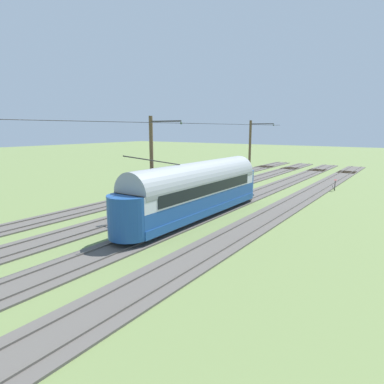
% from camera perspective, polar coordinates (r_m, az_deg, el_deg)
% --- Properties ---
extents(ground_plane, '(220.00, 220.00, 0.00)m').
position_cam_1_polar(ground_plane, '(30.75, 2.10, -1.94)').
color(ground_plane, olive).
extents(track_streetcar_siding, '(2.80, 80.00, 0.18)m').
position_cam_1_polar(track_streetcar_siding, '(28.10, 14.17, -3.39)').
color(track_streetcar_siding, '#56514C').
rests_on(track_streetcar_siding, ground).
extents(track_adjacent_siding, '(2.80, 80.00, 0.18)m').
position_cam_1_polar(track_adjacent_siding, '(29.89, 6.07, -2.26)').
color(track_adjacent_siding, '#56514C').
rests_on(track_adjacent_siding, ground).
extents(track_third_siding, '(2.80, 80.00, 0.18)m').
position_cam_1_polar(track_third_siding, '(32.22, -0.97, -1.25)').
color(track_third_siding, '#56514C').
rests_on(track_third_siding, ground).
extents(track_outer_siding, '(2.80, 80.00, 0.18)m').
position_cam_1_polar(track_outer_siding, '(34.97, -6.98, -0.36)').
color(track_outer_siding, '#56514C').
rests_on(track_outer_siding, ground).
extents(vintage_streetcar, '(2.65, 16.96, 5.12)m').
position_cam_1_polar(vintage_streetcar, '(25.33, 0.86, 0.51)').
color(vintage_streetcar, '#1E4C93').
rests_on(vintage_streetcar, ground).
extents(catenary_pole_foreground, '(2.98, 0.28, 7.69)m').
position_cam_1_polar(catenary_pole_foreground, '(39.66, 9.94, 6.66)').
color(catenary_pole_foreground, brown).
rests_on(catenary_pole_foreground, ground).
extents(catenary_pole_mid_near, '(2.98, 0.28, 7.69)m').
position_cam_1_polar(catenary_pole_mid_near, '(25.13, -6.77, 4.41)').
color(catenary_pole_mid_near, brown).
rests_on(catenary_pole_mid_near, ground).
extents(overhead_wire_run, '(2.78, 38.41, 0.18)m').
position_cam_1_polar(overhead_wire_run, '(23.94, -0.89, 11.68)').
color(overhead_wire_run, black).
rests_on(overhead_wire_run, ground).
extents(switch_stand, '(0.50, 0.30, 1.24)m').
position_cam_1_polar(switch_stand, '(39.94, 23.23, 1.17)').
color(switch_stand, black).
rests_on(switch_stand, ground).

